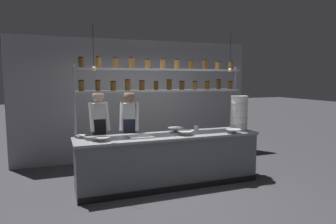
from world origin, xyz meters
name	(u,v)px	position (x,y,z in m)	size (l,w,h in m)	color
ground_plane	(169,184)	(0.00, 0.00, 0.00)	(40.00, 40.00, 0.00)	#3D3D42
back_wall	(139,100)	(0.00, 2.04, 1.41)	(5.72, 0.12, 2.82)	#939399
prep_counter	(169,160)	(0.00, 0.00, 0.46)	(3.32, 0.76, 0.92)	slate
spice_shelf_unit	(162,82)	(-0.01, 0.33, 1.86)	(3.20, 0.28, 2.30)	#999BA0
chef_left	(99,129)	(-1.14, 0.69, 0.98)	(0.37, 0.30, 1.70)	black
chef_center	(130,128)	(-0.58, 0.57, 0.98)	(0.42, 0.35, 1.69)	black
container_stack	(239,113)	(1.45, -0.02, 1.26)	(0.34, 0.34, 0.67)	white
cutting_board	(141,137)	(-0.54, -0.07, 0.93)	(0.40, 0.26, 0.02)	silver
prep_bowl_near_left	(102,139)	(-1.20, -0.14, 0.95)	(0.25, 0.25, 0.07)	silver
prep_bowl_center_front	(233,131)	(1.16, -0.28, 0.96)	(0.28, 0.28, 0.08)	#B2B7BC
prep_bowl_center_back	(176,130)	(0.21, 0.21, 0.96)	(0.30, 0.30, 0.08)	silver
prep_bowl_near_right	(185,133)	(0.26, -0.13, 0.96)	(0.29, 0.29, 0.08)	white
prep_bowl_far_left	(81,137)	(-1.50, 0.26, 0.94)	(0.17, 0.17, 0.05)	silver
serving_cup_front	(196,128)	(0.66, 0.23, 0.96)	(0.09, 0.09, 0.08)	silver
pendant_light_row	(168,67)	(-0.02, 0.00, 2.12)	(2.59, 0.07, 0.73)	black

